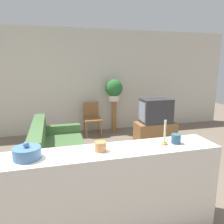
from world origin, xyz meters
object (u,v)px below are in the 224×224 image
Objects in this scene: potted_plant at (114,89)px; decorative_bowl at (27,153)px; television at (156,111)px; couch at (57,155)px; wooden_chair at (92,117)px.

decorative_bowl is (-1.79, -3.49, -0.16)m from potted_plant.
television is 1.35m from potted_plant.
decorative_bowl is (-0.27, -1.61, 0.72)m from couch.
wooden_chair is 3.68m from decorative_bowl.
potted_plant is at bearing 4.20° from wooden_chair.
television is at bearing 44.05° from decorative_bowl.
potted_plant is at bearing 121.32° from television.
television is 2.71× the size of decorative_bowl.
wooden_chair is 0.92m from potted_plant.
potted_plant is at bearing 50.86° from couch.
television is at bearing -39.71° from wooden_chair.
couch is 2.09× the size of wooden_chair.
couch is 3.11× the size of potted_plant.
television is at bearing 19.44° from couch.
decorative_bowl is at bearing -99.41° from couch.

